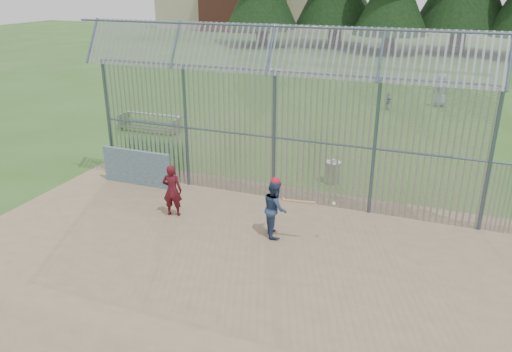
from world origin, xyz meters
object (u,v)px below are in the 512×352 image
at_px(batter, 275,208).
at_px(onlooker, 172,190).
at_px(dugout_wall, 137,167).
at_px(trash_can, 332,172).
at_px(bleacher, 150,122).

bearing_deg(batter, onlooker, 60.19).
relative_size(dugout_wall, trash_can, 3.05).
bearing_deg(trash_can, bleacher, 161.22).
distance_m(dugout_wall, bleacher, 6.47).
xyz_separation_m(dugout_wall, batter, (5.45, -1.70, 0.18)).
bearing_deg(dugout_wall, batter, -17.36).
height_order(batter, bleacher, batter).
height_order(batter, onlooker, batter).
xyz_separation_m(trash_can, bleacher, (-9.14, 3.11, 0.03)).
bearing_deg(trash_can, onlooker, -131.84).
bearing_deg(bleacher, dugout_wall, -61.29).
bearing_deg(onlooker, batter, 164.86).
bearing_deg(bleacher, trash_can, -18.78).
xyz_separation_m(batter, bleacher, (-8.55, 7.37, -0.39)).
distance_m(dugout_wall, trash_can, 6.56).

